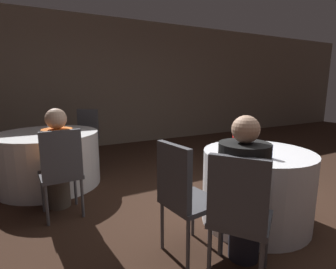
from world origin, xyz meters
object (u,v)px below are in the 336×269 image
Objects in this scene: chair_near_southwest at (239,209)px; soda_can_blue at (269,151)px; soda_can_silver at (251,144)px; soda_can_red at (235,138)px; person_orange_shirt at (58,161)px; table_near at (256,187)px; table_far at (49,159)px; chair_far_south at (61,167)px; bottle_far at (51,125)px; chair_near_west at (182,191)px; pizza_plate_near at (248,153)px; person_black_shirt at (244,194)px; chair_far_northeast at (86,131)px.

soda_can_blue is (0.66, 0.35, 0.24)m from chair_near_southwest.
chair_near_southwest is at bearing -139.39° from soda_can_silver.
soda_can_blue is at bearing -105.00° from soda_can_red.
person_orange_shirt is at bearing 172.67° from chair_near_southwest.
table_near and table_far have the same top height.
bottle_far reaches higher than chair_far_south.
table_far is at bearing 130.30° from table_near.
chair_near_west is 0.80m from pizza_plate_near.
soda_can_silver is (1.69, -1.07, 0.23)m from person_orange_shirt.
person_black_shirt is 0.62m from soda_can_blue.
pizza_plate_near is 0.80× the size of bottle_far.
bottle_far is at bearing -77.06° from table_far.
bottle_far reaches higher than soda_can_silver.
chair_far_northeast is at bearing 67.34° from person_orange_shirt.
soda_can_red is at bearing 81.98° from table_near.
chair_far_northeast is at bearing 175.45° from chair_near_west.
table_near is at bearing -80.74° from soda_can_silver.
chair_far_northeast is 0.80× the size of person_black_shirt.
chair_near_west is 0.47m from chair_near_southwest.
table_far is at bearing 131.28° from soda_can_silver.
chair_far_northeast reaches higher than pizza_plate_near.
chair_near_southwest reaches higher than table_far.
soda_can_silver is (1.68, -0.90, 0.24)m from chair_far_south.
chair_far_northeast is at bearing 107.25° from soda_can_blue.
chair_far_northeast and chair_far_south have the same top height.
soda_can_blue and soda_can_red have the same top height.
chair_far_south is at bearing 110.76° from chair_far_northeast.
chair_near_west is 3.70× the size of bottle_far.
pizza_plate_near reaches higher than table_far.
chair_far_northeast is 3.40m from person_black_shirt.
chair_near_west reaches higher than pizza_plate_near.
chair_near_southwest is 1.96m from person_orange_shirt.
chair_near_west is 0.98m from soda_can_silver.
table_far is 5.23× the size of bottle_far.
bottle_far is at bearing 140.36° from soda_can_red.
soda_can_silver reaches higher than pizza_plate_near.
table_far is 1.17× the size of person_orange_shirt.
chair_far_northeast is 1.87m from person_orange_shirt.
person_orange_shirt is 1.95m from pizza_plate_near.
pizza_plate_near is (0.91, -2.94, 0.18)m from chair_far_northeast.
chair_far_northeast is at bearing 107.23° from pizza_plate_near.
bottle_far is at bearing 133.82° from soda_can_silver.
soda_can_blue is (0.53, 0.25, 0.19)m from person_black_shirt.
soda_can_silver is 2.44m from bottle_far.
chair_near_west reaches higher than soda_can_blue.
soda_can_blue is at bearing 76.65° from chair_near_west.
soda_can_silver is (-0.01, 0.09, 0.43)m from table_near.
soda_can_red reaches higher than table_far.
chair_near_southwest is (0.99, -2.62, 0.19)m from table_far.
pizza_plate_near is (0.47, 0.44, 0.14)m from person_black_shirt.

